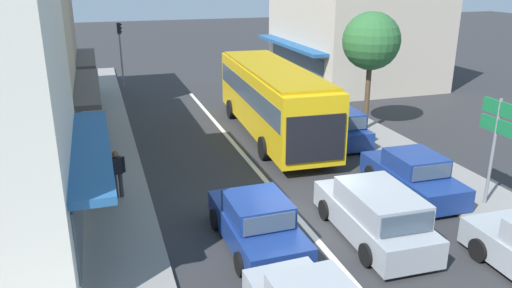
% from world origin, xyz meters
% --- Properties ---
extents(ground_plane, '(140.00, 140.00, 0.00)m').
position_xyz_m(ground_plane, '(0.00, 0.00, 0.00)').
color(ground_plane, '#2D2D30').
extents(lane_centre_line, '(0.20, 28.00, 0.01)m').
position_xyz_m(lane_centre_line, '(0.00, 4.00, 0.00)').
color(lane_centre_line, silver).
rests_on(lane_centre_line, ground).
extents(sidewalk_left, '(5.20, 44.00, 0.14)m').
position_xyz_m(sidewalk_left, '(-6.80, 6.00, 0.07)').
color(sidewalk_left, gray).
rests_on(sidewalk_left, ground).
extents(kerb_right, '(2.80, 44.00, 0.12)m').
position_xyz_m(kerb_right, '(6.20, 6.00, 0.06)').
color(kerb_right, gray).
rests_on(kerb_right, ground).
extents(building_right_far, '(9.44, 11.02, 8.76)m').
position_xyz_m(building_right_far, '(11.48, 18.47, 4.37)').
color(building_right_far, beige).
rests_on(building_right_far, ground).
extents(city_bus, '(3.12, 10.97, 3.23)m').
position_xyz_m(city_bus, '(2.03, 8.34, 1.88)').
color(city_bus, yellow).
rests_on(city_bus, ground).
extents(sedan_queue_far_back, '(1.95, 4.23, 1.47)m').
position_xyz_m(sedan_queue_far_back, '(-1.72, -0.92, 0.66)').
color(sedan_queue_far_back, navy).
rests_on(sedan_queue_far_back, ground).
extents(wagon_adjacent_lane_trail, '(2.04, 4.55, 1.58)m').
position_xyz_m(wagon_adjacent_lane_trail, '(1.59, -1.56, 0.75)').
color(wagon_adjacent_lane_trail, '#9EA3A8').
rests_on(wagon_adjacent_lane_trail, ground).
extents(parked_sedan_kerb_second, '(1.96, 4.23, 1.47)m').
position_xyz_m(parked_sedan_kerb_second, '(4.42, 0.75, 0.66)').
color(parked_sedan_kerb_second, navy).
rests_on(parked_sedan_kerb_second, ground).
extents(parked_hatchback_kerb_third, '(1.86, 3.73, 1.54)m').
position_xyz_m(parked_hatchback_kerb_third, '(4.46, 6.38, 0.71)').
color(parked_hatchback_kerb_third, navy).
rests_on(parked_hatchback_kerb_third, ground).
extents(parked_hatchback_kerb_rear, '(1.91, 3.75, 1.54)m').
position_xyz_m(parked_hatchback_kerb_rear, '(4.42, 11.94, 0.71)').
color(parked_hatchback_kerb_rear, silver).
rests_on(parked_hatchback_kerb_rear, ground).
extents(traffic_light_downstreet, '(0.32, 0.24, 4.20)m').
position_xyz_m(traffic_light_downstreet, '(-3.87, 21.04, 2.85)').
color(traffic_light_downstreet, gray).
rests_on(traffic_light_downstreet, ground).
extents(directional_road_sign, '(0.10, 1.40, 3.60)m').
position_xyz_m(directional_road_sign, '(6.10, -0.88, 2.70)').
color(directional_road_sign, gray).
rests_on(directional_road_sign, ground).
extents(street_tree_right, '(2.64, 2.64, 5.60)m').
position_xyz_m(street_tree_right, '(6.54, 7.65, 4.25)').
color(street_tree_right, brown).
rests_on(street_tree_right, ground).
extents(pedestrian_with_handbag_near, '(0.65, 0.32, 1.63)m').
position_xyz_m(pedestrian_with_handbag_near, '(-5.21, 3.22, 1.07)').
color(pedestrian_with_handbag_near, '#333338').
rests_on(pedestrian_with_handbag_near, sidewalk_left).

